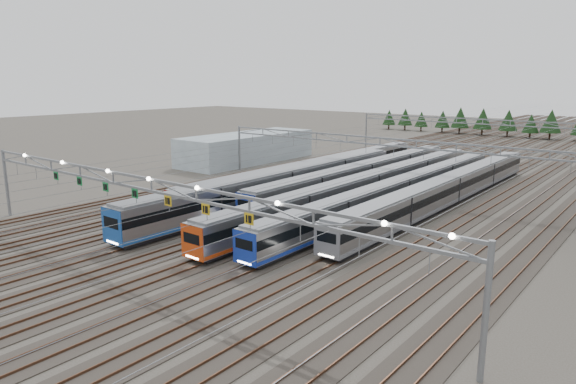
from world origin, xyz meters
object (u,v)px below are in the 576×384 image
Objects in this scene: gantry_far at (482,126)px; west_shed at (247,148)px; gantry_mid at (380,148)px; train_d at (370,186)px; train_e at (400,191)px; train_f at (449,189)px; train_b at (283,185)px; gantry_near at (150,188)px; train_c at (363,175)px; train_a at (318,169)px.

gantry_far is 1.88× the size of west_shed.
gantry_mid is 1.88× the size of west_shed.
train_d is 1.07× the size of train_e.
train_e is 6.86m from train_f.
train_e is 1.03× the size of gantry_far.
train_b is 0.83× the size of train_d.
train_f is 1.90× the size of west_shed.
train_b is 0.92× the size of gantry_far.
train_e is 1.03× the size of gantry_near.
train_e is (4.50, -0.22, -0.07)m from train_d.
train_b is 0.89× the size of train_e.
train_c is 0.91× the size of gantry_far.
train_a is 9.10m from train_c.
train_d is 4.51m from train_e.
gantry_far is (-11.25, 46.67, 4.34)m from train_f.
gantry_near is at bearing -101.55° from train_e.
train_f is at bearing 28.84° from train_d.
train_e is at bearing -2.84° from train_d.
train_f reaches higher than train_a.
gantry_mid is at bearing -3.70° from train_a.
gantry_near is 1.88× the size of west_shed.
train_a is 1.15× the size of train_b.
train_a is 1.04× the size of train_f.
train_f is 12.17m from gantry_mid.
train_f is (13.50, -1.09, -0.11)m from train_c.
train_b is at bearing -152.39° from train_e.
gantry_far reaches higher than train_e.
gantry_near is 1.00× the size of gantry_far.
gantry_far reaches higher than train_b.
west_shed is (-40.77, 15.41, 0.76)m from train_e.
gantry_near is at bearing -55.09° from west_shed.
train_b is 14.07m from train_c.
west_shed is at bearing 161.02° from train_a.
train_b reaches higher than train_c.
gantry_far is at bearing 75.74° from train_a.
gantry_mid reaches higher than train_b.
west_shed reaches higher than train_e.
gantry_near is (-2.30, -33.49, 5.02)m from train_d.
train_c is 39.91m from gantry_near.
train_d reaches higher than train_e.
train_f is at bearing -12.73° from west_shed.
gantry_mid is at bearing 89.93° from gantry_near.
train_a is 42.67m from gantry_near.
gantry_near is at bearing -75.65° from train_b.
train_a is at bearing 105.34° from gantry_near.
gantry_mid is 1.00× the size of gantry_far.
gantry_far is (0.00, 45.00, 0.00)m from gantry_mid.
gantry_near is 1.00× the size of gantry_mid.
train_f is 1.01× the size of gantry_mid.
train_c is at bearing -165.57° from gantry_mid.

